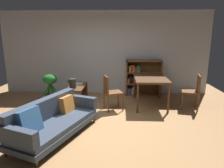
% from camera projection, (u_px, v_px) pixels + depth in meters
% --- Properties ---
extents(ground_plane, '(8.16, 8.16, 0.00)m').
position_uv_depth(ground_plane, '(96.00, 126.00, 4.49)').
color(ground_plane, '#A87A4C').
extents(back_wall_panel, '(6.80, 0.10, 2.70)m').
position_uv_depth(back_wall_panel, '(105.00, 53.00, 6.79)').
color(back_wall_panel, silver).
rests_on(back_wall_panel, ground_plane).
extents(fabric_couch, '(1.44, 2.11, 0.74)m').
position_uv_depth(fabric_couch, '(52.00, 120.00, 3.98)').
color(fabric_couch, '#56351E').
rests_on(fabric_couch, ground_plane).
extents(media_console, '(0.43, 1.03, 0.56)m').
position_uv_depth(media_console, '(77.00, 96.00, 5.76)').
color(media_console, '#56351E').
rests_on(media_console, ground_plane).
extents(open_laptop, '(0.44, 0.31, 0.10)m').
position_uv_depth(open_laptop, '(76.00, 83.00, 5.91)').
color(open_laptop, silver).
rests_on(open_laptop, media_console).
extents(desk_speaker, '(0.17, 0.17, 0.26)m').
position_uv_depth(desk_speaker, '(73.00, 84.00, 5.41)').
color(desk_speaker, '#2D2823').
rests_on(desk_speaker, media_console).
extents(potted_floor_plant, '(0.44, 0.41, 0.84)m').
position_uv_depth(potted_floor_plant, '(50.00, 87.00, 5.94)').
color(potted_floor_plant, brown).
rests_on(potted_floor_plant, ground_plane).
extents(dining_table, '(0.87, 1.33, 0.81)m').
position_uv_depth(dining_table, '(150.00, 80.00, 5.66)').
color(dining_table, '#56351E').
rests_on(dining_table, ground_plane).
extents(dining_chair_near, '(0.55, 0.52, 0.92)m').
position_uv_depth(dining_chair_near, '(111.00, 91.00, 5.33)').
color(dining_chair_near, brown).
rests_on(dining_chair_near, ground_plane).
extents(dining_chair_far, '(0.52, 0.53, 0.92)m').
position_uv_depth(dining_chair_far, '(193.00, 90.00, 5.42)').
color(dining_chair_far, brown).
rests_on(dining_chair_far, ground_plane).
extents(bookshelf, '(1.15, 0.35, 1.15)m').
position_uv_depth(bookshelf, '(141.00, 78.00, 6.74)').
color(bookshelf, brown).
rests_on(bookshelf, ground_plane).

